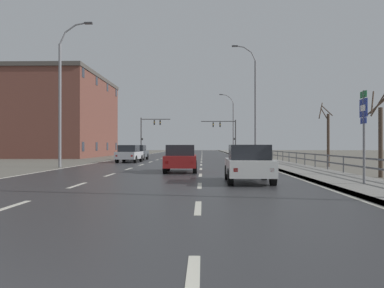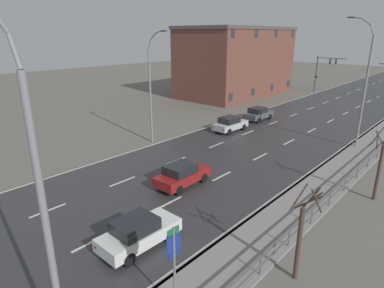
{
  "view_description": "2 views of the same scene",
  "coord_description": "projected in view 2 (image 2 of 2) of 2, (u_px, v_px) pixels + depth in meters",
  "views": [
    {
      "loc": [
        2.44,
        -2.46,
        1.55
      ],
      "look_at": [
        1.0,
        52.83,
        1.73
      ],
      "focal_mm": 37.81,
      "sensor_mm": 36.0,
      "label": 1
    },
    {
      "loc": [
        15.4,
        5.69,
        9.88
      ],
      "look_at": [
        0.0,
        22.95,
        2.15
      ],
      "focal_mm": 30.79,
      "sensor_mm": 36.0,
      "label": 2
    }
  ],
  "objects": [
    {
      "name": "street_lamp_midground",
      "position": [
        364.0,
        87.0,
        28.54
      ],
      "size": [
        2.39,
        0.24,
        11.34
      ],
      "color": "slate",
      "rests_on": "ground"
    },
    {
      "name": "car_far_right",
      "position": [
        258.0,
        114.0,
        39.59
      ],
      "size": [
        1.92,
        4.14,
        1.57
      ],
      "rotation": [
        0.0,
        0.0,
        -0.03
      ],
      "color": "#474C51",
      "rests_on": "ground"
    },
    {
      "name": "traffic_signal_left",
      "position": [
        323.0,
        68.0,
        57.87
      ],
      "size": [
        5.03,
        0.36,
        6.19
      ],
      "color": "#38383A",
      "rests_on": "ground"
    },
    {
      "name": "bare_tree_near",
      "position": [
        301.0,
        235.0,
        13.41
      ],
      "size": [
        1.18,
        1.24,
        4.56
      ],
      "color": "#423328",
      "rests_on": "ground"
    },
    {
      "name": "brick_building",
      "position": [
        236.0,
        61.0,
        55.1
      ],
      "size": [
        10.9,
        20.69,
        11.06
      ],
      "color": "brown",
      "rests_on": "ground"
    },
    {
      "name": "road_asphalt_strip",
      "position": [
        350.0,
        101.0,
        51.29
      ],
      "size": [
        14.0,
        120.0,
        0.03
      ],
      "color": "#303033",
      "rests_on": "ground"
    },
    {
      "name": "car_distant",
      "position": [
        182.0,
        174.0,
        22.41
      ],
      "size": [
        1.9,
        4.13,
        1.57
      ],
      "rotation": [
        0.0,
        0.0,
        0.02
      ],
      "color": "maroon",
      "rests_on": "ground"
    },
    {
      "name": "guardrail",
      "position": [
        322.0,
        205.0,
        18.63
      ],
      "size": [
        0.07,
        34.75,
        1.0
      ],
      "color": "#515459",
      "rests_on": "ground"
    },
    {
      "name": "bare_tree_mid",
      "position": [
        379.0,
        168.0,
        20.07
      ],
      "size": [
        0.91,
        1.39,
        4.75
      ],
      "color": "#423328",
      "rests_on": "ground"
    },
    {
      "name": "car_near_right",
      "position": [
        139.0,
        232.0,
        15.89
      ],
      "size": [
        1.89,
        4.13,
        1.57
      ],
      "rotation": [
        0.0,
        0.0,
        -0.02
      ],
      "color": "silver",
      "rests_on": "ground"
    },
    {
      "name": "street_lamp_foreground",
      "position": [
        43.0,
        222.0,
        8.63
      ],
      "size": [
        2.25,
        0.24,
        10.58
      ],
      "color": "slate",
      "rests_on": "ground"
    },
    {
      "name": "street_lamp_left_bank",
      "position": [
        151.0,
        90.0,
        30.12
      ],
      "size": [
        2.4,
        0.24,
        10.24
      ],
      "color": "slate",
      "rests_on": "ground"
    },
    {
      "name": "highway_sign",
      "position": [
        174.0,
        259.0,
        11.71
      ],
      "size": [
        0.09,
        0.68,
        3.57
      ],
      "color": "slate",
      "rests_on": "ground"
    },
    {
      "name": "ground_plane",
      "position": [
        320.0,
        115.0,
        42.82
      ],
      "size": [
        160.0,
        160.0,
        0.12
      ],
      "color": "#666056"
    },
    {
      "name": "car_far_left",
      "position": [
        230.0,
        124.0,
        35.06
      ],
      "size": [
        1.98,
        4.17,
        1.57
      ],
      "rotation": [
        0.0,
        0.0,
        -0.04
      ],
      "color": "#B7B7BC",
      "rests_on": "ground"
    }
  ]
}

